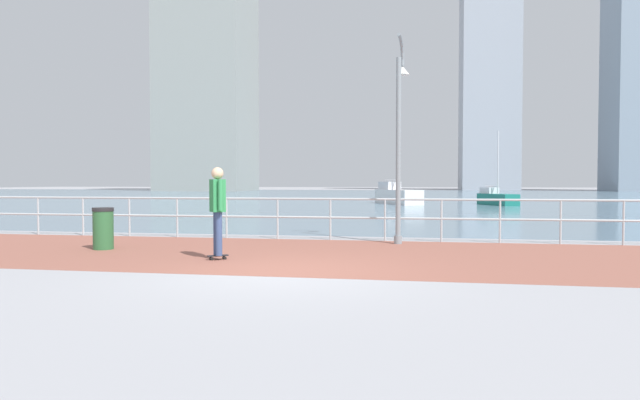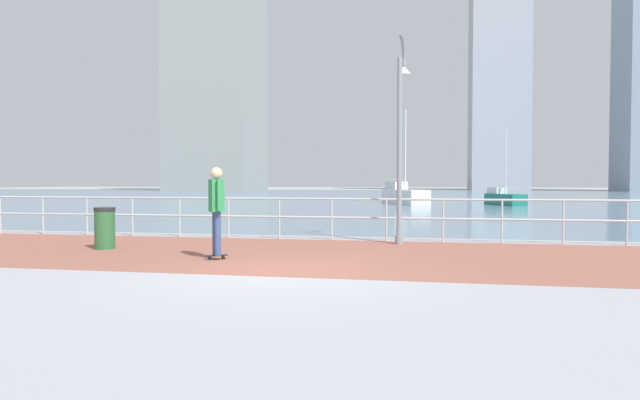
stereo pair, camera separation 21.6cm
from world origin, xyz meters
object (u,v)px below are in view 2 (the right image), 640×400
Objects in this scene: lamppost at (401,128)px; sailboat_teal at (404,195)px; trash_bin at (105,228)px; skateboarder at (216,204)px; sailboat_red at (504,198)px.

sailboat_teal is at bearing 92.12° from lamppost.
trash_bin is at bearing -159.59° from lamppost.
lamppost is 24.46m from sailboat_teal.
skateboarder is at bearing -133.48° from lamppost.
lamppost is at bearing -87.88° from sailboat_teal.
sailboat_red is (8.87, 27.24, -0.62)m from skateboarder.
sailboat_teal is (-0.90, 24.35, -2.19)m from lamppost.
sailboat_teal reaches higher than lamppost.
lamppost is 1.06× the size of sailboat_red.
lamppost is 5.16m from skateboarder.
skateboarder is 3.35m from trash_bin.
sailboat_teal is (2.44, 27.88, -0.46)m from skateboarder.
sailboat_teal reaches higher than trash_bin.
skateboarder is 0.28× the size of sailboat_teal.
sailboat_red is at bearing 71.97° from skateboarder.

